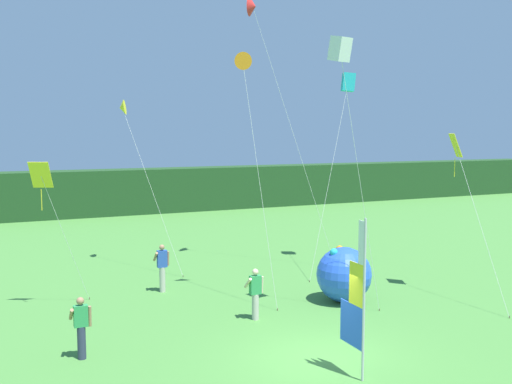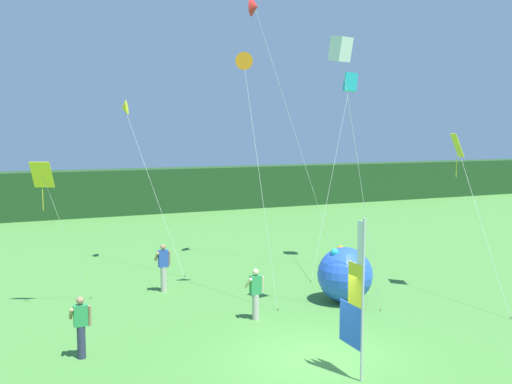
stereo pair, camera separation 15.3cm
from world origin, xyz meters
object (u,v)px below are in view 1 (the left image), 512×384
object	(u,v)px
person_mid_field	(162,267)
kite_yellow_diamond_4	(42,180)
person_near_banner	(81,326)
banner_flag	(357,301)
inflatable_balloon	(344,274)
kite_yellow_diamond_1	(457,152)
kite_orange_delta_2	(243,63)
kite_white_box_0	(340,50)
kite_red_delta_5	(253,8)
kite_cyan_box_6	(348,83)
person_far_left	(255,293)
kite_yellow_delta_3	(123,109)

from	to	relation	value
person_mid_field	kite_yellow_diamond_4	xyz separation A→B (m)	(-4.12, -0.57, 3.44)
person_near_banner	kite_yellow_diamond_4	bearing A→B (deg)	96.45
banner_flag	inflatable_balloon	xyz separation A→B (m)	(3.11, 5.39, -0.92)
kite_yellow_diamond_1	kite_orange_delta_2	size ratio (longest dim) A/B	0.68
banner_flag	person_mid_field	xyz separation A→B (m)	(-2.43, 9.20, -0.93)
person_mid_field	kite_white_box_0	world-z (taller)	kite_white_box_0
kite_white_box_0	kite_red_delta_5	world-z (taller)	kite_red_delta_5
inflatable_balloon	kite_cyan_box_6	xyz separation A→B (m)	(3.26, 4.96, 7.16)
person_mid_field	inflatable_balloon	xyz separation A→B (m)	(5.54, -3.81, 0.01)
kite_orange_delta_2	kite_cyan_box_6	xyz separation A→B (m)	(6.26, 2.94, -0.24)
kite_yellow_diamond_1	person_far_left	bearing A→B (deg)	178.35
banner_flag	kite_yellow_delta_3	bearing A→B (deg)	101.34
kite_white_box_0	kite_red_delta_5	size ratio (longest dim) A/B	0.76
kite_yellow_diamond_1	kite_orange_delta_2	bearing A→B (deg)	159.20
person_near_banner	kite_yellow_diamond_1	size ratio (longest dim) A/B	0.28
kite_yellow_diamond_4	banner_flag	bearing A→B (deg)	-52.81
kite_red_delta_5	kite_yellow_delta_3	bearing A→B (deg)	158.31
kite_orange_delta_2	kite_white_box_0	bearing A→B (deg)	-59.62
person_near_banner	person_mid_field	bearing A→B (deg)	56.26
kite_white_box_0	kite_cyan_box_6	bearing A→B (deg)	55.00
kite_yellow_diamond_1	person_mid_field	bearing A→B (deg)	155.18
banner_flag	kite_yellow_delta_3	world-z (taller)	kite_yellow_delta_3
person_mid_field	kite_yellow_delta_3	xyz separation A→B (m)	(-0.39, 4.87, 6.03)
person_far_left	kite_yellow_delta_3	xyz separation A→B (m)	(-2.29, 9.18, 6.11)
banner_flag	person_mid_field	world-z (taller)	banner_flag
kite_yellow_delta_3	kite_white_box_0	bearing A→B (deg)	-63.91
kite_white_box_0	kite_orange_delta_2	distance (m)	3.79
kite_yellow_diamond_4	kite_cyan_box_6	bearing A→B (deg)	7.60
kite_red_delta_5	kite_cyan_box_6	bearing A→B (deg)	-22.35
person_near_banner	inflatable_balloon	xyz separation A→B (m)	(9.12, 1.55, 0.09)
kite_yellow_diamond_1	kite_yellow_delta_3	xyz separation A→B (m)	(-10.22, 9.41, 1.75)
banner_flag	kite_white_box_0	bearing A→B (deg)	63.92
person_near_banner	kite_cyan_box_6	xyz separation A→B (m)	(12.39, 6.51, 7.24)
inflatable_balloon	kite_yellow_diamond_4	world-z (taller)	kite_yellow_diamond_4
person_mid_field	kite_white_box_0	distance (m)	10.12
banner_flag	kite_orange_delta_2	world-z (taller)	kite_orange_delta_2
kite_white_box_0	banner_flag	bearing A→B (deg)	-116.08
kite_cyan_box_6	person_far_left	bearing A→B (deg)	-141.62
kite_white_box_0	kite_cyan_box_6	distance (m)	7.58
kite_white_box_0	kite_yellow_diamond_1	xyz separation A→B (m)	(5.36, 0.50, -3.26)
kite_red_delta_5	kite_white_box_0	bearing A→B (deg)	-93.32
person_far_left	inflatable_balloon	bearing A→B (deg)	7.97
person_far_left	kite_red_delta_5	world-z (taller)	kite_red_delta_5
kite_yellow_diamond_1	kite_yellow_delta_3	size ratio (longest dim) A/B	0.80
kite_yellow_delta_3	kite_yellow_diamond_4	world-z (taller)	kite_yellow_delta_3
kite_red_delta_5	kite_orange_delta_2	bearing A→B (deg)	-117.56
person_mid_field	kite_yellow_diamond_1	bearing A→B (deg)	-24.82
banner_flag	person_far_left	bearing A→B (deg)	96.22
kite_yellow_diamond_1	kite_orange_delta_2	xyz separation A→B (m)	(-7.28, 2.76, 3.13)
kite_yellow_diamond_1	kite_yellow_delta_3	world-z (taller)	kite_yellow_delta_3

